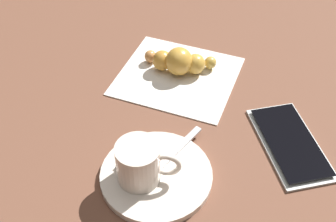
% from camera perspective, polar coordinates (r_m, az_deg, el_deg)
% --- Properties ---
extents(ground_plane, '(1.80, 1.80, 0.00)m').
position_cam_1_polar(ground_plane, '(0.63, -1.74, -1.47)').
color(ground_plane, brown).
extents(saucer, '(0.15, 0.15, 0.01)m').
position_cam_1_polar(saucer, '(0.56, -1.58, -8.66)').
color(saucer, silver).
rests_on(saucer, ground).
extents(espresso_cup, '(0.06, 0.08, 0.06)m').
position_cam_1_polar(espresso_cup, '(0.53, -3.82, -7.01)').
color(espresso_cup, silver).
rests_on(espresso_cup, saucer).
extents(teaspoon, '(0.14, 0.06, 0.01)m').
position_cam_1_polar(teaspoon, '(0.56, -1.46, -7.72)').
color(teaspoon, silver).
rests_on(teaspoon, saucer).
extents(sugar_packet, '(0.07, 0.03, 0.01)m').
position_cam_1_polar(sugar_packet, '(0.58, -4.03, -5.77)').
color(sugar_packet, white).
rests_on(sugar_packet, saucer).
extents(napkin, '(0.18, 0.20, 0.00)m').
position_cam_1_polar(napkin, '(0.71, 1.25, 4.79)').
color(napkin, silver).
rests_on(napkin, ground).
extents(croissant, '(0.07, 0.13, 0.05)m').
position_cam_1_polar(croissant, '(0.71, 1.44, 6.69)').
color(croissant, '#C68447').
rests_on(croissant, napkin).
extents(cell_phone, '(0.17, 0.14, 0.01)m').
position_cam_1_polar(cell_phone, '(0.62, 16.09, -4.10)').
color(cell_phone, '#B9BDB9').
rests_on(cell_phone, ground).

